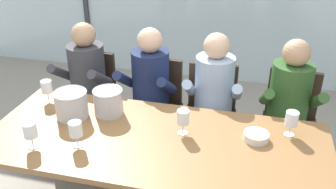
{
  "coord_description": "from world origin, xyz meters",
  "views": [
    {
      "loc": [
        0.57,
        -1.94,
        2.11
      ],
      "look_at": [
        0.0,
        0.35,
        0.87
      ],
      "focal_mm": 39.75,
      "sensor_mm": 36.0,
      "label": 1
    }
  ],
  "objects": [
    {
      "name": "ground",
      "position": [
        0.0,
        1.0,
        0.0
      ],
      "size": [
        14.0,
        14.0,
        0.0
      ],
      "primitive_type": "plane",
      "color": "#9E9384"
    },
    {
      "name": "dining_table",
      "position": [
        0.0,
        0.0,
        0.65
      ],
      "size": [
        2.26,
        0.95,
        0.72
      ],
      "color": "olive",
      "rests_on": "ground"
    },
    {
      "name": "chair_near_curtain",
      "position": [
        -0.88,
        0.89,
        0.52
      ],
      "size": [
        0.48,
        0.48,
        0.88
      ],
      "rotation": [
        0.0,
        0.0,
        -0.1
      ],
      "color": "#332319",
      "rests_on": "ground"
    },
    {
      "name": "chair_left_of_center",
      "position": [
        -0.25,
        0.88,
        0.52
      ],
      "size": [
        0.48,
        0.48,
        0.88
      ],
      "rotation": [
        0.0,
        0.0,
        -0.1
      ],
      "color": "#332319",
      "rests_on": "ground"
    },
    {
      "name": "chair_center",
      "position": [
        0.25,
        0.86,
        0.52
      ],
      "size": [
        0.46,
        0.46,
        0.88
      ],
      "rotation": [
        0.0,
        0.0,
        0.04
      ],
      "color": "#332319",
      "rests_on": "ground"
    },
    {
      "name": "chair_right_of_center",
      "position": [
        0.91,
        0.89,
        0.52
      ],
      "size": [
        0.47,
        0.47,
        0.88
      ],
      "rotation": [
        0.0,
        0.0,
        -0.06
      ],
      "color": "#332319",
      "rests_on": "ground"
    },
    {
      "name": "person_charcoal_jacket",
      "position": [
        -0.87,
        0.75,
        0.69
      ],
      "size": [
        0.48,
        0.63,
        1.2
      ],
      "rotation": [
        0.0,
        0.0,
        -0.07
      ],
      "color": "#38383D",
      "rests_on": "ground"
    },
    {
      "name": "person_navy_polo",
      "position": [
        -0.28,
        0.75,
        0.69
      ],
      "size": [
        0.49,
        0.63,
        1.2
      ],
      "rotation": [
        0.0,
        0.0,
        -0.08
      ],
      "color": "#192347",
      "rests_on": "ground"
    },
    {
      "name": "person_pale_blue_shirt",
      "position": [
        0.28,
        0.75,
        0.69
      ],
      "size": [
        0.47,
        0.62,
        1.2
      ],
      "rotation": [
        0.0,
        0.0,
        0.04
      ],
      "color": "#9EB2D1",
      "rests_on": "ground"
    },
    {
      "name": "person_olive_shirt",
      "position": [
        0.88,
        0.75,
        0.69
      ],
      "size": [
        0.49,
        0.63,
        1.2
      ],
      "rotation": [
        0.0,
        0.0,
        0.08
      ],
      "color": "#2D5123",
      "rests_on": "ground"
    },
    {
      "name": "ice_bucket_primary",
      "position": [
        -0.65,
        0.13,
        0.83
      ],
      "size": [
        0.24,
        0.24,
        0.2
      ],
      "color": "#B7B7BC",
      "rests_on": "dining_table"
    },
    {
      "name": "ice_bucket_secondary",
      "position": [
        -0.42,
        0.23,
        0.82
      ],
      "size": [
        0.22,
        0.22,
        0.19
      ],
      "color": "#B7B7BC",
      "rests_on": "dining_table"
    },
    {
      "name": "tasting_bowl",
      "position": [
        0.64,
        0.15,
        0.75
      ],
      "size": [
        0.16,
        0.16,
        0.05
      ],
      "primitive_type": "cylinder",
      "color": "silver",
      "rests_on": "dining_table"
    },
    {
      "name": "wine_glass_by_left_taster",
      "position": [
        -0.94,
        0.3,
        0.84
      ],
      "size": [
        0.08,
        0.08,
        0.17
      ],
      "color": "silver",
      "rests_on": "dining_table"
    },
    {
      "name": "wine_glass_near_bucket",
      "position": [
        -0.46,
        -0.19,
        0.84
      ],
      "size": [
        0.08,
        0.08,
        0.17
      ],
      "color": "silver",
      "rests_on": "dining_table"
    },
    {
      "name": "wine_glass_center_pour",
      "position": [
        0.16,
        0.11,
        0.84
      ],
      "size": [
        0.08,
        0.08,
        0.17
      ],
      "color": "silver",
      "rests_on": "dining_table"
    },
    {
      "name": "wine_glass_by_right_taster",
      "position": [
        -0.72,
        -0.27,
        0.84
      ],
      "size": [
        0.08,
        0.08,
        0.17
      ],
      "color": "silver",
      "rests_on": "dining_table"
    },
    {
      "name": "wine_glass_spare_empty",
      "position": [
        0.85,
        0.26,
        0.85
      ],
      "size": [
        0.08,
        0.08,
        0.17
      ],
      "color": "silver",
      "rests_on": "dining_table"
    }
  ]
}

